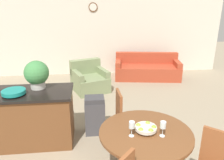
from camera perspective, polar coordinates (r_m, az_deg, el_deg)
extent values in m
cube|color=silver|center=(7.35, -2.26, 12.06)|extent=(8.00, 0.06, 2.70)
cylinder|color=brown|center=(7.23, -4.97, 18.44)|extent=(0.28, 0.02, 0.28)
cylinder|color=white|center=(7.22, -4.97, 18.44)|extent=(0.23, 0.01, 0.23)
cylinder|color=brown|center=(3.05, 8.40, -19.09)|extent=(0.12, 0.12, 0.67)
cylinder|color=brown|center=(2.84, 8.75, -13.46)|extent=(1.17, 1.17, 0.03)
cube|color=brown|center=(2.82, 26.13, -16.32)|extent=(0.31, 0.29, 0.50)
cylinder|color=brown|center=(3.99, 6.75, -11.94)|extent=(0.04, 0.04, 0.41)
cylinder|color=brown|center=(3.68, 8.35, -14.96)|extent=(0.04, 0.04, 0.41)
cylinder|color=brown|center=(3.91, 1.18, -12.46)|extent=(0.04, 0.04, 0.41)
cylinder|color=brown|center=(3.60, 2.26, -15.62)|extent=(0.04, 0.04, 0.41)
cube|color=brown|center=(3.67, 4.73, -10.70)|extent=(0.44, 0.44, 0.05)
cube|color=brown|center=(3.50, 1.81, -7.03)|extent=(0.06, 0.39, 0.50)
cylinder|color=silver|center=(2.83, 8.79, -12.90)|extent=(0.10, 0.10, 0.03)
cylinder|color=silver|center=(2.81, 8.82, -12.29)|extent=(0.27, 0.27, 0.04)
sphere|color=#8CB738|center=(2.81, 10.86, -12.15)|extent=(0.07, 0.07, 0.07)
sphere|color=#8CB738|center=(2.88, 9.31, -11.19)|extent=(0.07, 0.07, 0.07)
sphere|color=#8CB738|center=(2.82, 6.88, -11.79)|extent=(0.07, 0.07, 0.07)
sphere|color=#8CB738|center=(2.74, 7.53, -12.91)|extent=(0.07, 0.07, 0.07)
sphere|color=#8CB738|center=(2.74, 10.11, -13.03)|extent=(0.07, 0.07, 0.07)
cylinder|color=silver|center=(2.73, 5.09, -14.32)|extent=(0.06, 0.06, 0.01)
cylinder|color=silver|center=(2.70, 5.13, -13.31)|extent=(0.01, 0.01, 0.11)
cylinder|color=silver|center=(2.65, 5.19, -11.56)|extent=(0.07, 0.07, 0.08)
cylinder|color=silver|center=(2.78, 12.97, -14.03)|extent=(0.06, 0.06, 0.01)
cylinder|color=silver|center=(2.75, 13.06, -13.04)|extent=(0.01, 0.01, 0.11)
cylinder|color=silver|center=(2.70, 13.21, -11.33)|extent=(0.07, 0.07, 0.08)
cube|color=brown|center=(3.96, -20.24, -9.37)|extent=(1.34, 0.69, 0.88)
cube|color=black|center=(3.77, -21.03, -3.17)|extent=(1.40, 0.75, 0.04)
cylinder|color=teal|center=(3.71, -24.21, -3.44)|extent=(0.12, 0.12, 0.02)
cylinder|color=teal|center=(3.69, -24.29, -2.85)|extent=(0.36, 0.36, 0.06)
cylinder|color=beige|center=(3.85, -18.78, -1.17)|extent=(0.24, 0.24, 0.12)
sphere|color=#478E4C|center=(3.79, -19.11, 1.82)|extent=(0.40, 0.40, 0.40)
cube|color=#47474C|center=(4.04, -4.49, -9.65)|extent=(0.36, 0.29, 0.62)
cube|color=#3C3C41|center=(3.88, -4.62, -5.08)|extent=(0.34, 0.27, 0.08)
cube|color=#B24228|center=(7.08, 9.11, 2.10)|extent=(2.12, 1.15, 0.42)
cube|color=#B24228|center=(7.30, 8.98, 5.78)|extent=(2.02, 0.49, 0.35)
cube|color=#B24228|center=(7.00, 1.59, 2.84)|extent=(0.28, 0.81, 0.58)
cube|color=#B24228|center=(7.22, 16.47, 2.56)|extent=(0.28, 0.81, 0.58)
cube|color=gray|center=(6.03, -5.73, -0.87)|extent=(1.11, 1.14, 0.40)
cube|color=gray|center=(6.23, -7.00, 3.58)|extent=(0.87, 0.48, 0.40)
cube|color=gray|center=(5.89, -9.06, -0.58)|extent=(0.41, 0.83, 0.58)
cube|color=gray|center=(6.13, -2.57, 0.42)|extent=(0.41, 0.83, 0.58)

